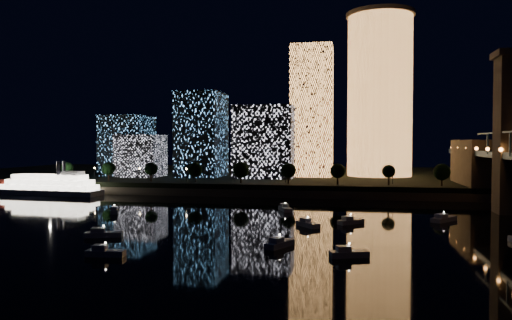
% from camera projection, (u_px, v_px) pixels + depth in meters
% --- Properties ---
extents(ground, '(520.00, 520.00, 0.00)m').
position_uv_depth(ground, '(283.00, 236.00, 117.00)').
color(ground, black).
rests_on(ground, ground).
extents(far_bank, '(420.00, 160.00, 5.00)m').
position_uv_depth(far_bank, '(323.00, 178.00, 273.91)').
color(far_bank, black).
rests_on(far_bank, ground).
extents(seawall, '(420.00, 6.00, 3.00)m').
position_uv_depth(seawall, '(311.00, 194.00, 197.41)').
color(seawall, '#6B5E4C').
rests_on(seawall, ground).
extents(tower_cylindrical, '(34.00, 34.00, 82.16)m').
position_uv_depth(tower_cylindrical, '(380.00, 95.00, 252.17)').
color(tower_cylindrical, '#FFA351').
rests_on(tower_cylindrical, far_bank).
extents(tower_rectangular, '(20.47, 20.47, 65.13)m').
position_uv_depth(tower_rectangular, '(312.00, 111.00, 250.40)').
color(tower_rectangular, '#FFA351').
rests_on(tower_rectangular, far_bank).
extents(midrise_blocks, '(99.42, 32.22, 41.82)m').
position_uv_depth(midrise_blocks, '(196.00, 142.00, 249.85)').
color(midrise_blocks, silver).
rests_on(midrise_blocks, far_bank).
extents(riverboat, '(49.26, 13.77, 14.65)m').
position_uv_depth(riverboat, '(45.00, 186.00, 209.47)').
color(riverboat, silver).
rests_on(riverboat, ground).
extents(motorboats, '(116.51, 76.02, 2.78)m').
position_uv_depth(motorboats, '(295.00, 227.00, 124.41)').
color(motorboats, silver).
rests_on(motorboats, ground).
extents(esplanade_trees, '(165.85, 6.79, 8.89)m').
position_uv_depth(esplanade_trees, '(252.00, 170.00, 207.77)').
color(esplanade_trees, black).
rests_on(esplanade_trees, far_bank).
extents(street_lamps, '(132.70, 0.70, 5.65)m').
position_uv_depth(street_lamps, '(235.00, 172.00, 215.38)').
color(street_lamps, black).
rests_on(street_lamps, far_bank).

